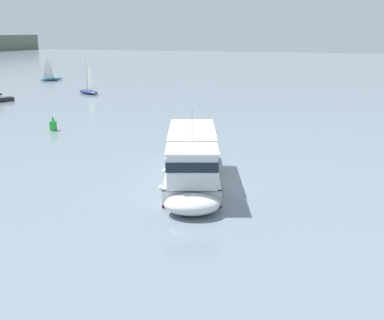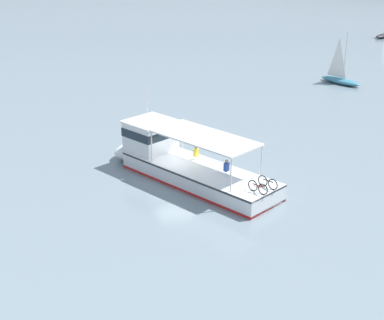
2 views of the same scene
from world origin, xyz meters
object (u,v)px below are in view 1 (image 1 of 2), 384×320
object	(u,v)px
sailboat_far_right	(89,90)
channel_buoy	(53,125)
sailboat_off_bow	(51,78)
ferry_main	(192,170)

from	to	relation	value
sailboat_far_right	channel_buoy	world-z (taller)	sailboat_far_right
sailboat_far_right	sailboat_off_bow	xyz separation A→B (m)	(15.80, 17.61, 0.00)
ferry_main	channel_buoy	xyz separation A→B (m)	(11.96, 18.09, -0.45)
sailboat_far_right	ferry_main	bearing A→B (deg)	-142.20
ferry_main	sailboat_off_bow	distance (m)	70.73
ferry_main	channel_buoy	bearing A→B (deg)	56.52
sailboat_far_right	sailboat_off_bow	size ratio (longest dim) A/B	1.00
sailboat_off_bow	channel_buoy	world-z (taller)	sailboat_off_bow
ferry_main	channel_buoy	world-z (taller)	ferry_main
ferry_main	sailboat_far_right	world-z (taller)	sailboat_far_right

